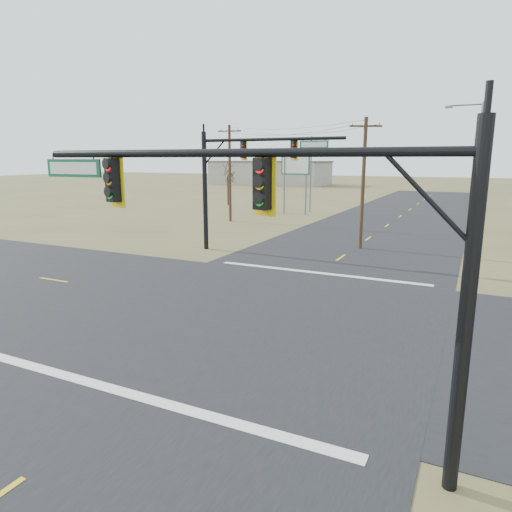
# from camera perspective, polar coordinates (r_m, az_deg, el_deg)

# --- Properties ---
(ground) EXTENTS (320.00, 320.00, 0.00)m
(ground) POSITION_cam_1_polar(r_m,az_deg,el_deg) (18.86, 0.63, -7.22)
(ground) COLOR brown
(ground) RESTS_ON ground
(road_ew) EXTENTS (160.00, 14.00, 0.02)m
(road_ew) POSITION_cam_1_polar(r_m,az_deg,el_deg) (18.85, 0.63, -7.19)
(road_ew) COLOR black
(road_ew) RESTS_ON ground
(road_ns) EXTENTS (14.00, 160.00, 0.02)m
(road_ns) POSITION_cam_1_polar(r_m,az_deg,el_deg) (18.85, 0.63, -7.18)
(road_ns) COLOR black
(road_ns) RESTS_ON ground
(stop_bar_near) EXTENTS (12.00, 0.40, 0.01)m
(stop_bar_near) POSITION_cam_1_polar(r_m,az_deg,el_deg) (13.03, -14.25, -16.68)
(stop_bar_near) COLOR silver
(stop_bar_near) RESTS_ON road_ns
(stop_bar_far) EXTENTS (12.00, 0.40, 0.01)m
(stop_bar_far) POSITION_cam_1_polar(r_m,az_deg,el_deg) (25.55, 7.85, -2.10)
(stop_bar_far) COLOR silver
(stop_bar_far) RESTS_ON road_ns
(mast_arm_near) EXTENTS (10.34, 0.53, 6.94)m
(mast_arm_near) POSITION_cam_1_polar(r_m,az_deg,el_deg) (9.41, 2.18, 4.99)
(mast_arm_near) COLOR black
(mast_arm_near) RESTS_ON ground
(mast_arm_far) EXTENTS (9.91, 0.59, 8.03)m
(mast_arm_far) POSITION_cam_1_polar(r_m,az_deg,el_deg) (30.45, -1.95, 11.11)
(mast_arm_far) COLOR black
(mast_arm_far) RESTS_ON ground
(utility_pole_near) EXTENTS (2.04, 1.04, 8.99)m
(utility_pole_near) POSITION_cam_1_polar(r_m,az_deg,el_deg) (32.65, 13.25, 9.02)
(utility_pole_near) COLOR #452C1D
(utility_pole_near) RESTS_ON ground
(utility_pole_far) EXTENTS (2.30, 0.63, 9.52)m
(utility_pole_far) POSITION_cam_1_polar(r_m,az_deg,el_deg) (46.52, -3.29, 10.43)
(utility_pole_far) COLOR #452C1D
(utility_pole_far) RESTS_ON ground
(highway_sign) EXTENTS (3.56, 0.37, 6.69)m
(highway_sign) POSITION_cam_1_polar(r_m,az_deg,el_deg) (52.99, 4.92, 10.31)
(highway_sign) COLOR slate
(highway_sign) RESTS_ON ground
(streetlight_a) EXTENTS (3.02, 0.28, 10.87)m
(streetlight_a) POSITION_cam_1_polar(r_m,az_deg,el_deg) (43.72, 25.65, 10.72)
(streetlight_a) COLOR slate
(streetlight_a) RESTS_ON ground
(streetlight_c) EXTENTS (2.46, 0.27, 8.84)m
(streetlight_c) POSITION_cam_1_polar(r_m,az_deg,el_deg) (55.23, 7.05, 10.62)
(streetlight_c) COLOR slate
(streetlight_c) RESTS_ON ground
(bare_tree_a) EXTENTS (2.53, 2.53, 5.53)m
(bare_tree_a) POSITION_cam_1_polar(r_m,az_deg,el_deg) (56.06, -3.23, 10.11)
(bare_tree_a) COLOR black
(bare_tree_a) RESTS_ON ground
(bare_tree_b) EXTENTS (2.53, 2.53, 6.19)m
(bare_tree_b) POSITION_cam_1_polar(r_m,az_deg,el_deg) (63.07, -3.56, 10.84)
(bare_tree_b) COLOR black
(bare_tree_b) RESTS_ON ground
(warehouse_left) EXTENTS (28.00, 14.00, 5.50)m
(warehouse_left) POSITION_cam_1_polar(r_m,az_deg,el_deg) (116.34, 1.79, 10.29)
(warehouse_left) COLOR #AAA597
(warehouse_left) RESTS_ON ground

